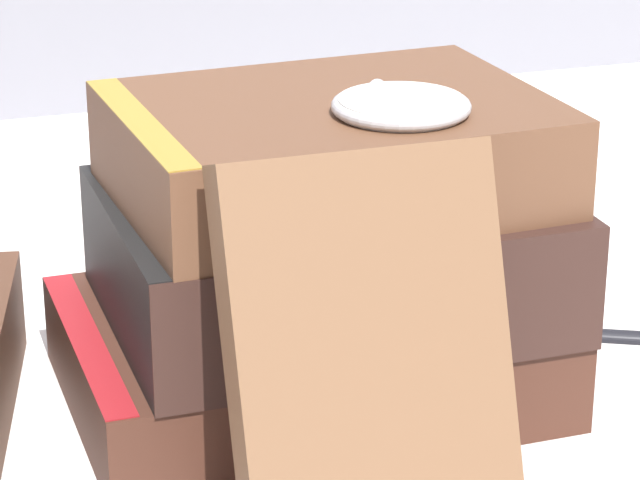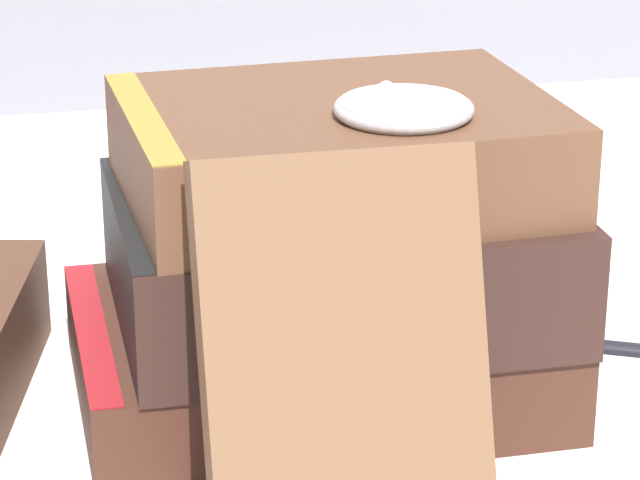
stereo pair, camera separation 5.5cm
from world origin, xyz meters
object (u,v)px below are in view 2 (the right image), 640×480
at_px(book_flat_middle, 324,256).
at_px(pocket_watch, 403,108).
at_px(book_flat_top, 326,151).
at_px(book_flat_bottom, 301,353).
at_px(book_leaning_front, 344,378).

xyz_separation_m(book_flat_middle, pocket_watch, (0.02, -0.03, 0.07)).
bearing_deg(book_flat_middle, book_flat_top, -90.84).
distance_m(book_flat_top, pocket_watch, 0.04).
bearing_deg(book_flat_bottom, book_leaning_front, -94.66).
height_order(book_flat_bottom, book_leaning_front, book_leaning_front).
relative_size(book_flat_top, book_leaning_front, 1.23).
height_order(book_leaning_front, pocket_watch, book_leaning_front).
bearing_deg(book_leaning_front, book_flat_middle, 81.19).
height_order(book_flat_bottom, pocket_watch, pocket_watch).
distance_m(book_flat_middle, pocket_watch, 0.07).
bearing_deg(book_flat_middle, book_flat_bottom, 154.84).
bearing_deg(book_flat_middle, pocket_watch, -47.63).
bearing_deg(book_flat_bottom, pocket_watch, -43.02).
relative_size(book_flat_middle, pocket_watch, 3.17).
xyz_separation_m(book_flat_middle, book_leaning_front, (-0.02, -0.11, 0.00)).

